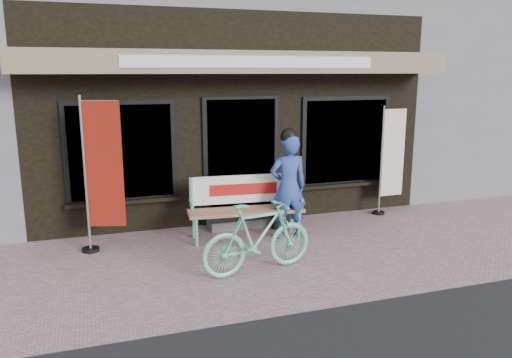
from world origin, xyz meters
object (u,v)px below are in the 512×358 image
object	(u,v)px
person	(288,185)
bicycle	(258,237)
menu_stand	(283,204)
bench	(245,202)
nobori_red	(101,173)
nobori_cream	(391,159)

from	to	relation	value
person	bicycle	distance (m)	1.54
bicycle	menu_stand	world-z (taller)	bicycle
bench	bicycle	bearing A→B (deg)	-94.98
bench	person	world-z (taller)	person
bicycle	nobori_red	size ratio (longest dim) A/B	0.69
bicycle	menu_stand	distance (m)	1.98
bench	nobori_cream	bearing A→B (deg)	14.09
bicycle	bench	bearing A→B (deg)	-19.23
menu_stand	bicycle	bearing A→B (deg)	-137.82
person	menu_stand	bearing A→B (deg)	80.17
person	nobori_red	world-z (taller)	nobori_red
nobori_cream	bench	bearing A→B (deg)	-172.75
person	bicycle	size ratio (longest dim) A/B	1.11
bench	person	bearing A→B (deg)	-15.67
bicycle	nobori_cream	world-z (taller)	nobori_cream
nobori_cream	menu_stand	distance (m)	2.30
bench	nobori_cream	world-z (taller)	nobori_cream
nobori_red	menu_stand	world-z (taller)	nobori_red
nobori_cream	menu_stand	world-z (taller)	nobori_cream
bicycle	person	bearing A→B (deg)	-46.13
person	nobori_red	distance (m)	2.82
bench	person	size ratio (longest dim) A/B	1.06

